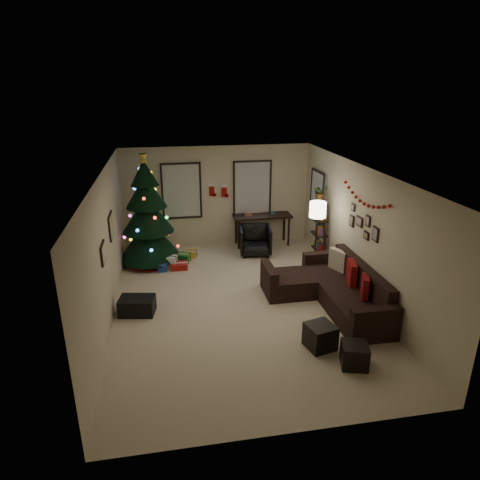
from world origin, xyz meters
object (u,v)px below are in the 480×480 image
(sofa, at_px, (332,290))
(desk, at_px, (262,218))
(desk_chair, at_px, (255,240))
(bookshelf, at_px, (320,229))
(christmas_tree, at_px, (148,218))

(sofa, bearing_deg, desk, 100.47)
(desk, bearing_deg, desk_chair, -117.14)
(desk, bearing_deg, bookshelf, -52.55)
(desk_chair, distance_m, bookshelf, 1.72)
(desk_chair, height_order, bookshelf, bookshelf)
(sofa, bearing_deg, christmas_tree, 142.97)
(sofa, xyz_separation_m, desk_chair, (-0.98, 2.86, 0.09))
(desk_chair, bearing_deg, sofa, -63.63)
(desk, bearing_deg, sofa, -79.53)
(christmas_tree, relative_size, bookshelf, 1.59)
(christmas_tree, distance_m, desk_chair, 2.80)
(desk_chair, bearing_deg, christmas_tree, -170.51)
(christmas_tree, distance_m, desk, 3.14)
(desk, xyz_separation_m, desk_chair, (-0.33, -0.65, -0.37))
(sofa, height_order, bookshelf, bookshelf)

